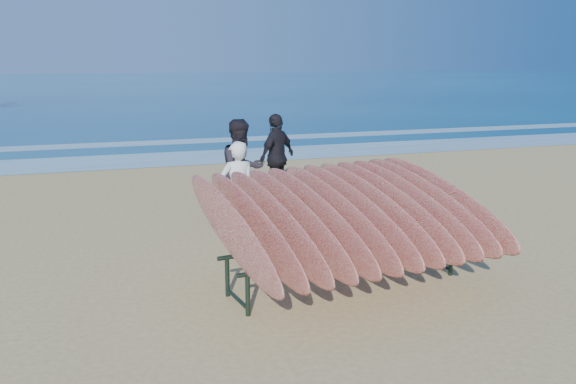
% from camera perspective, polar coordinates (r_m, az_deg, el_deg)
% --- Properties ---
extents(ground, '(120.00, 120.00, 0.00)m').
position_cam_1_polar(ground, '(8.46, 1.70, -7.43)').
color(ground, tan).
rests_on(ground, ground).
extents(ocean, '(160.00, 160.00, 0.00)m').
position_cam_1_polar(ocean, '(62.60, -15.83, 9.52)').
color(ocean, navy).
rests_on(ocean, ground).
extents(foam_near, '(160.00, 160.00, 0.00)m').
position_cam_1_polar(foam_near, '(17.91, -9.19, 3.18)').
color(foam_near, white).
rests_on(foam_near, ground).
extents(foam_far, '(160.00, 160.00, 0.00)m').
position_cam_1_polar(foam_far, '(21.34, -10.69, 4.63)').
color(foam_far, white).
rests_on(foam_far, ground).
extents(surfboard_rack, '(3.57, 3.40, 1.57)m').
position_cam_1_polar(surfboard_rack, '(7.71, 5.41, -2.08)').
color(surfboard_rack, black).
rests_on(surfboard_rack, ground).
extents(person_white, '(0.62, 0.44, 1.59)m').
position_cam_1_polar(person_white, '(9.74, -4.74, 0.13)').
color(person_white, silver).
rests_on(person_white, ground).
extents(person_dark_a, '(1.09, 0.98, 1.83)m').
position_cam_1_polar(person_dark_a, '(10.75, -4.33, 1.96)').
color(person_dark_a, black).
rests_on(person_dark_a, ground).
extents(person_dark_b, '(1.09, 0.95, 1.76)m').
position_cam_1_polar(person_dark_b, '(12.48, -1.04, 3.32)').
color(person_dark_b, black).
rests_on(person_dark_b, ground).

